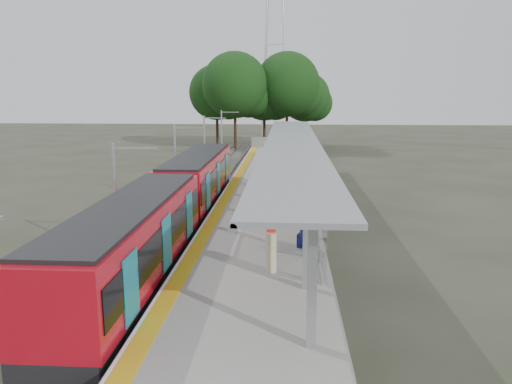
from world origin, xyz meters
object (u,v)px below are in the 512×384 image
(train, at_px, (173,202))
(bench_near, at_px, (305,241))
(bench_mid, at_px, (308,189))
(info_pillar_near, at_px, (271,252))
(bench_far, at_px, (292,154))
(info_pillar_far, at_px, (278,165))
(litter_bin, at_px, (280,210))

(train, height_order, bench_near, train)
(bench_near, bearing_deg, bench_mid, 106.03)
(info_pillar_near, bearing_deg, bench_far, 83.66)
(bench_mid, xyz_separation_m, info_pillar_near, (-1.85, -12.99, 0.19))
(bench_near, xyz_separation_m, bench_far, (-0.38, 28.44, 0.00))
(info_pillar_far, height_order, litter_bin, info_pillar_far)
(bench_far, height_order, info_pillar_near, info_pillar_near)
(bench_near, height_order, info_pillar_far, info_pillar_far)
(bench_near, bearing_deg, info_pillar_near, -101.95)
(bench_mid, height_order, litter_bin, bench_mid)
(bench_mid, xyz_separation_m, info_pillar_far, (-2.01, 8.30, 0.28))
(bench_far, distance_m, info_pillar_far, 9.49)
(bench_mid, height_order, info_pillar_near, info_pillar_near)
(bench_near, relative_size, bench_far, 0.99)
(bench_far, relative_size, info_pillar_near, 0.85)
(bench_mid, relative_size, info_pillar_near, 0.96)
(info_pillar_far, distance_m, litter_bin, 13.58)
(train, relative_size, info_pillar_far, 13.71)
(info_pillar_far, bearing_deg, bench_near, -74.45)
(bench_far, height_order, litter_bin, litter_bin)
(train, relative_size, info_pillar_near, 15.35)
(bench_far, bearing_deg, bench_near, -73.15)
(info_pillar_near, xyz_separation_m, info_pillar_far, (-0.16, 21.29, 0.09))
(info_pillar_far, bearing_deg, info_pillar_near, -78.55)
(bench_mid, xyz_separation_m, bench_far, (-0.89, 17.72, -0.06))
(info_pillar_far, bearing_deg, bench_far, 94.19)
(litter_bin, bearing_deg, info_pillar_far, 91.49)
(train, relative_size, litter_bin, 26.92)
(bench_near, xyz_separation_m, bench_mid, (0.50, 10.72, 0.07))
(train, xyz_separation_m, bench_mid, (7.10, 6.09, -0.46))
(bench_far, relative_size, litter_bin, 1.50)
(train, relative_size, bench_mid, 16.06)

